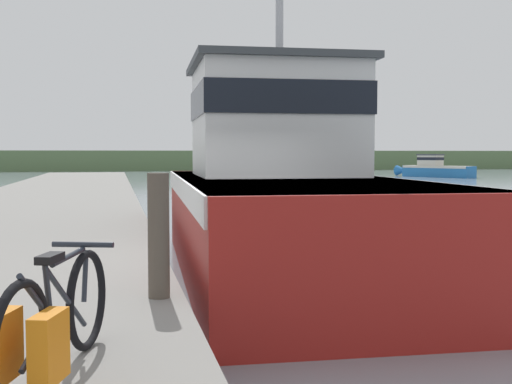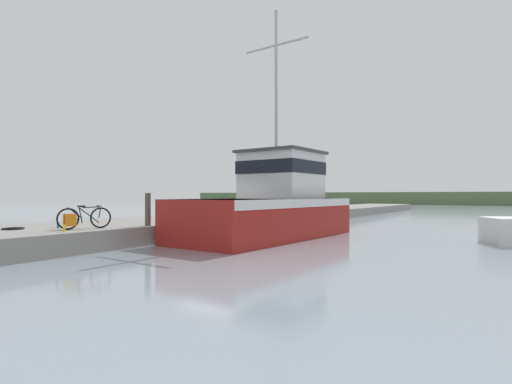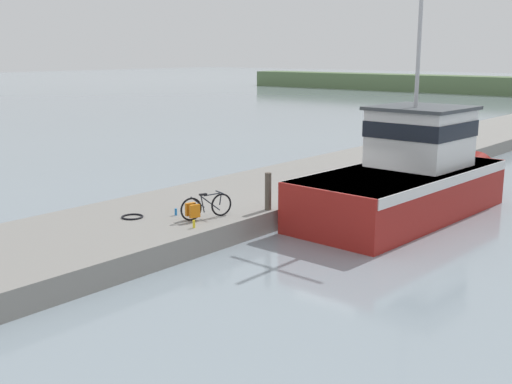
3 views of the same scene
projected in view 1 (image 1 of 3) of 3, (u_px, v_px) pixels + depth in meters
ground_plane at (251, 306)px, 8.88m from camera, size 320.00×320.00×0.00m
far_shoreline at (365, 160)px, 83.41m from camera, size 180.00×5.00×2.41m
fishing_boat_main at (281, 191)px, 11.56m from camera, size 4.09×10.88×10.04m
boat_red_outer at (434, 169)px, 56.42m from camera, size 4.59×7.52×2.03m
bicycle_touring at (48, 325)px, 3.92m from camera, size 0.73×1.71×0.79m
mooring_post at (159, 236)px, 6.24m from camera, size 0.21×0.21×1.22m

